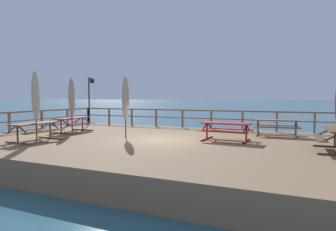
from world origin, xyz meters
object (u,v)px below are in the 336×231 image
Objects in this scene: picnic_table_mid_left at (72,121)px; patio_umbrella_tall_mid_right at (72,98)px; picnic_table_back_right at (226,127)px; picnic_table_front_right at (35,128)px; picnic_table_front_left at (277,124)px; patio_umbrella_tall_back_right at (35,96)px; lamp_post_hooked at (90,93)px; patio_umbrella_short_mid at (125,99)px.

patio_umbrella_tall_mid_right reaches higher than picnic_table_mid_left.
picnic_table_front_right is at bearing -155.66° from picnic_table_back_right.
picnic_table_mid_left is (-9.93, -2.84, -0.00)m from picnic_table_front_left.
picnic_table_front_left and picnic_table_mid_left have the same top height.
patio_umbrella_tall_back_right reaches higher than patio_umbrella_tall_mid_right.
lamp_post_hooked is at bearing 174.78° from picnic_table_front_left.
patio_umbrella_short_mid is at bearing -150.55° from picnic_table_front_left.
patio_umbrella_short_mid is at bearing -167.51° from picnic_table_back_right.
picnic_table_front_right is 0.62× the size of lamp_post_hooked.
picnic_table_mid_left is 3.95m from patio_umbrella_short_mid.
picnic_table_front_left is at bearing 15.96° from picnic_table_mid_left.
lamp_post_hooked is (-1.97, 3.93, 1.55)m from picnic_table_mid_left.
picnic_table_mid_left is 0.72× the size of patio_umbrella_short_mid.
lamp_post_hooked is (-2.72, 6.94, 1.55)m from picnic_table_front_right.
picnic_table_front_left is 7.25m from patio_umbrella_short_mid.
lamp_post_hooked reaches higher than patio_umbrella_tall_mid_right.
patio_umbrella_short_mid reaches higher than picnic_table_front_left.
picnic_table_mid_left is at bearing 169.66° from patio_umbrella_short_mid.
patio_umbrella_short_mid is 0.86× the size of lamp_post_hooked.
patio_umbrella_tall_mid_right is (0.05, -0.07, 1.24)m from picnic_table_mid_left.
patio_umbrella_tall_mid_right is at bearing 104.09° from patio_umbrella_tall_back_right.
patio_umbrella_tall_back_right reaches higher than patio_umbrella_short_mid.
picnic_table_mid_left is at bearing -63.32° from lamp_post_hooked.
patio_umbrella_tall_back_right is (-7.26, -3.24, 1.31)m from picnic_table_back_right.
picnic_table_front_left is 0.66× the size of lamp_post_hooked.
picnic_table_front_right is 0.67× the size of patio_umbrella_tall_back_right.
picnic_table_front_left is 0.72× the size of patio_umbrella_tall_back_right.
picnic_table_front_left is 10.91m from patio_umbrella_tall_back_right.
picnic_table_front_left is at bearing -5.22° from lamp_post_hooked.
picnic_table_back_right is 0.67× the size of lamp_post_hooked.
lamp_post_hooked reaches higher than picnic_table_front_right.
patio_umbrella_short_mid reaches higher than picnic_table_back_right.
picnic_table_back_right is at bearing 12.49° from patio_umbrella_short_mid.
picnic_table_mid_left is 8.04m from picnic_table_back_right.
picnic_table_mid_left is 0.70× the size of patio_umbrella_tall_mid_right.
patio_umbrella_tall_mid_right reaches higher than picnic_table_front_left.
patio_umbrella_short_mid is (2.96, 2.34, 1.19)m from picnic_table_front_right.
patio_umbrella_tall_back_right reaches higher than picnic_table_mid_left.
picnic_table_front_left and picnic_table_back_right have the same top height.
patio_umbrella_tall_mid_right is at bearing 170.60° from patio_umbrella_short_mid.
picnic_table_front_right is 8.00m from picnic_table_back_right.
picnic_table_back_right is at bearing 24.05° from patio_umbrella_tall_back_right.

